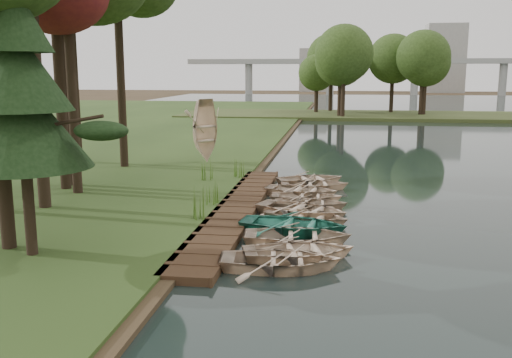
# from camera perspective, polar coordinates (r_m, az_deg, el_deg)

# --- Properties ---
(ground) EXTENTS (300.00, 300.00, 0.00)m
(ground) POSITION_cam_1_polar(r_m,az_deg,el_deg) (22.45, 2.10, -3.61)
(ground) COLOR #3D2F1D
(boardwalk) EXTENTS (1.60, 16.00, 0.30)m
(boardwalk) POSITION_cam_1_polar(r_m,az_deg,el_deg) (22.64, -1.94, -3.10)
(boardwalk) COLOR #372415
(boardwalk) RESTS_ON ground
(peninsula) EXTENTS (50.00, 14.00, 0.45)m
(peninsula) POSITION_cam_1_polar(r_m,az_deg,el_deg) (72.06, 12.82, 6.19)
(peninsula) COLOR #3B471F
(peninsula) RESTS_ON ground
(far_trees) EXTENTS (45.60, 5.60, 8.80)m
(far_trees) POSITION_cam_1_polar(r_m,az_deg,el_deg) (71.68, 10.32, 11.22)
(far_trees) COLOR black
(far_trees) RESTS_ON peninsula
(bridge) EXTENTS (95.90, 4.00, 8.60)m
(bridge) POSITION_cam_1_polar(r_m,az_deg,el_deg) (142.00, 12.51, 11.05)
(bridge) COLOR #A5A5A0
(bridge) RESTS_ON ground
(building_a) EXTENTS (10.00, 8.00, 18.00)m
(building_a) POSITION_cam_1_polar(r_m,az_deg,el_deg) (164.03, 18.33, 11.36)
(building_a) COLOR #A5A5A0
(building_a) RESTS_ON ground
(building_b) EXTENTS (8.00, 8.00, 12.00)m
(building_b) POSITION_cam_1_polar(r_m,az_deg,el_deg) (166.80, 5.83, 10.79)
(building_b) COLOR #A5A5A0
(building_b) RESTS_ON ground
(rowboat_0) EXTENTS (3.66, 2.78, 0.71)m
(rowboat_0) POSITION_cam_1_polar(r_m,az_deg,el_deg) (16.17, 2.48, -7.85)
(rowboat_0) COLOR beige
(rowboat_0) RESTS_ON water
(rowboat_1) EXTENTS (3.86, 3.19, 0.69)m
(rowboat_1) POSITION_cam_1_polar(r_m,az_deg,el_deg) (17.01, 4.34, -6.95)
(rowboat_1) COLOR beige
(rowboat_1) RESTS_ON water
(rowboat_2) EXTENTS (3.69, 2.79, 0.72)m
(rowboat_2) POSITION_cam_1_polar(r_m,az_deg,el_deg) (18.46, 4.17, -5.49)
(rowboat_2) COLOR beige
(rowboat_2) RESTS_ON water
(rowboat_3) EXTENTS (4.02, 3.12, 0.77)m
(rowboat_3) POSITION_cam_1_polar(r_m,az_deg,el_deg) (19.71, 3.76, -4.36)
(rowboat_3) COLOR #30856D
(rowboat_3) RESTS_ON water
(rowboat_4) EXTENTS (3.78, 3.23, 0.66)m
(rowboat_4) POSITION_cam_1_polar(r_m,az_deg,el_deg) (21.10, 5.08, -3.52)
(rowboat_4) COLOR beige
(rowboat_4) RESTS_ON water
(rowboat_5) EXTENTS (4.33, 3.75, 0.75)m
(rowboat_5) POSITION_cam_1_polar(r_m,az_deg,el_deg) (21.95, 4.61, -2.83)
(rowboat_5) COLOR beige
(rowboat_5) RESTS_ON water
(rowboat_6) EXTENTS (3.05, 2.22, 0.62)m
(rowboat_6) POSITION_cam_1_polar(r_m,az_deg,el_deg) (23.21, 5.46, -2.27)
(rowboat_6) COLOR beige
(rowboat_6) RESTS_ON water
(rowboat_7) EXTENTS (3.11, 2.26, 0.63)m
(rowboat_7) POSITION_cam_1_polar(r_m,az_deg,el_deg) (24.41, 5.07, -1.60)
(rowboat_7) COLOR beige
(rowboat_7) RESTS_ON water
(rowboat_8) EXTENTS (3.67, 2.93, 0.68)m
(rowboat_8) POSITION_cam_1_polar(r_m,az_deg,el_deg) (25.64, 4.53, -0.94)
(rowboat_8) COLOR beige
(rowboat_8) RESTS_ON water
(rowboat_9) EXTENTS (3.52, 2.75, 0.66)m
(rowboat_9) POSITION_cam_1_polar(r_m,az_deg,el_deg) (27.00, 5.89, -0.39)
(rowboat_9) COLOR beige
(rowboat_9) RESTS_ON water
(rowboat_10) EXTENTS (4.02, 3.50, 0.69)m
(rowboat_10) POSITION_cam_1_polar(r_m,az_deg,el_deg) (28.26, 5.48, 0.15)
(rowboat_10) COLOR beige
(rowboat_10) RESTS_ON water
(stored_rowboat) EXTENTS (4.55, 4.29, 0.77)m
(stored_rowboat) POSITION_cam_1_polar(r_m,az_deg,el_deg) (33.65, -5.06, 2.34)
(stored_rowboat) COLOR beige
(stored_rowboat) RESTS_ON bank
(pine_tree) EXTENTS (3.80, 3.80, 7.66)m
(pine_tree) POSITION_cam_1_polar(r_m,az_deg,el_deg) (17.25, -22.49, 7.77)
(pine_tree) COLOR black
(pine_tree) RESTS_ON bank
(reeds_0) EXTENTS (0.60, 0.60, 1.10)m
(reeds_0) POSITION_cam_1_polar(r_m,az_deg,el_deg) (20.67, -5.72, -2.48)
(reeds_0) COLOR #3F661E
(reeds_0) RESTS_ON bank
(reeds_1) EXTENTS (0.60, 0.60, 0.91)m
(reeds_1) POSITION_cam_1_polar(r_m,az_deg,el_deg) (22.98, -4.27, -1.37)
(reeds_1) COLOR #3F661E
(reeds_1) RESTS_ON bank
(reeds_2) EXTENTS (0.60, 0.60, 0.95)m
(reeds_2) POSITION_cam_1_polar(r_m,az_deg,el_deg) (28.17, -4.95, 0.91)
(reeds_2) COLOR #3F661E
(reeds_2) RESTS_ON bank
(reeds_3) EXTENTS (0.60, 0.60, 0.89)m
(reeds_3) POSITION_cam_1_polar(r_m,az_deg,el_deg) (28.76, -1.70, 1.07)
(reeds_3) COLOR #3F661E
(reeds_3) RESTS_ON bank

